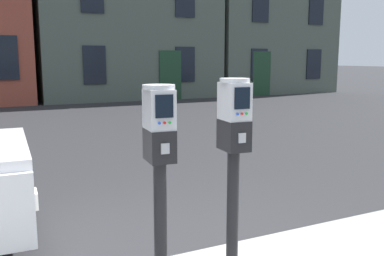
# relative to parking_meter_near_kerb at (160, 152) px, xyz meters

# --- Properties ---
(parking_meter_near_kerb) EXTENTS (0.23, 0.26, 1.45)m
(parking_meter_near_kerb) POSITION_rel_parking_meter_near_kerb_xyz_m (0.00, 0.00, 0.00)
(parking_meter_near_kerb) COLOR black
(parking_meter_near_kerb) RESTS_ON sidewalk_slab
(parking_meter_twin_adjacent) EXTENTS (0.23, 0.26, 1.48)m
(parking_meter_twin_adjacent) POSITION_rel_parking_meter_near_kerb_xyz_m (0.58, 0.00, 0.02)
(parking_meter_twin_adjacent) COLOR black
(parking_meter_twin_adjacent) RESTS_ON sidewalk_slab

